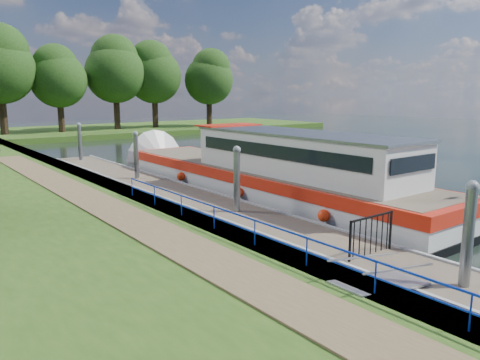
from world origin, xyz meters
TOP-DOWN VIEW (x-y plane):
  - ground at (0.00, 0.00)m, footprint 160.00×160.00m
  - bank_edge at (-2.55, 15.00)m, footprint 1.10×90.00m
  - far_bank at (12.00, 52.00)m, footprint 60.00×18.00m
  - footpath at (-4.40, 8.00)m, footprint 1.60×40.00m
  - blue_fence at (-2.75, 3.00)m, footprint 0.04×18.04m
  - pontoon at (0.00, 13.00)m, footprint 2.50×30.00m
  - mooring_piles at (0.00, 13.00)m, footprint 0.30×27.30m
  - gangway at (-1.85, 0.50)m, footprint 2.58×1.00m
  - gate_panel at (-0.00, 2.20)m, footprint 1.85×0.05m
  - barge at (3.60, 11.76)m, footprint 4.36×21.15m

SIDE VIEW (x-z plane):
  - ground at x=0.00m, z-range 0.00..0.00m
  - pontoon at x=0.00m, z-range -0.10..0.46m
  - far_bank at x=12.00m, z-range 0.00..0.60m
  - bank_edge at x=-2.55m, z-range 0.00..0.78m
  - gangway at x=-1.85m, z-range 0.16..1.09m
  - footpath at x=-4.40m, z-range 0.78..0.83m
  - barge at x=3.60m, z-range -1.30..3.48m
  - gate_panel at x=0.00m, z-range 0.57..1.72m
  - mooring_piles at x=0.00m, z-range -0.50..3.05m
  - blue_fence at x=-2.75m, z-range 0.95..1.67m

